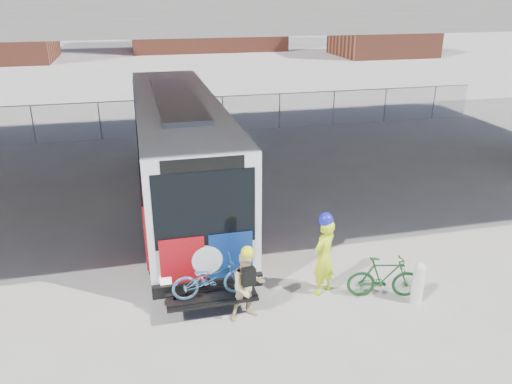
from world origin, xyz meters
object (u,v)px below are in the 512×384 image
object	(u,v)px
cyclist_tan	(248,285)
bike_parked	(384,277)
bus	(179,143)
bollard	(418,282)
cyclist_hivis	(324,255)

from	to	relation	value
cyclist_tan	bike_parked	xyz separation A→B (m)	(3.28, 0.05, -0.32)
bus	bike_parked	world-z (taller)	bus
bus	cyclist_tan	bearing A→B (deg)	-83.77
cyclist_tan	bike_parked	bearing A→B (deg)	-7.79
bollard	bike_parked	bearing A→B (deg)	147.73
bollard	cyclist_hivis	world-z (taller)	cyclist_hivis
bus	bollard	bearing A→B (deg)	-57.15
bus	bollard	distance (m)	8.76
bollard	cyclist_tan	xyz separation A→B (m)	(-3.92, 0.36, 0.28)
cyclist_hivis	cyclist_tan	xyz separation A→B (m)	(-1.95, -0.56, -0.17)
bike_parked	cyclist_hivis	bearing A→B (deg)	82.69
cyclist_hivis	cyclist_tan	size ratio (longest dim) A/B	1.18
bollard	cyclist_tan	size ratio (longest dim) A/B	0.59
bollard	cyclist_hivis	xyz separation A→B (m)	(-1.97, 0.91, 0.45)
bus	bike_parked	size ratio (longest dim) A/B	7.47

